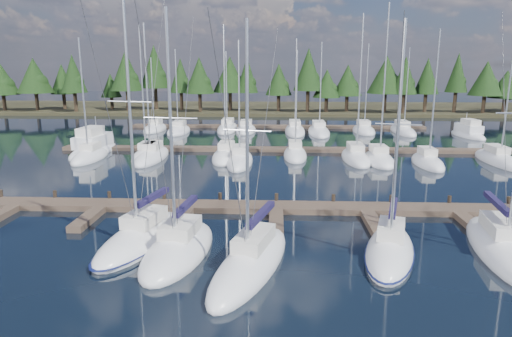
# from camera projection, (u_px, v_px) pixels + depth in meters

# --- Properties ---
(ground) EXTENTS (260.00, 260.00, 0.00)m
(ground) POSITION_uv_depth(u_px,v_px,m) (277.00, 171.00, 43.01)
(ground) COLOR black
(ground) RESTS_ON ground
(far_shore) EXTENTS (220.00, 30.00, 0.60)m
(far_shore) POSITION_uv_depth(u_px,v_px,m) (278.00, 108.00, 101.37)
(far_shore) COLOR #312E1B
(far_shore) RESTS_ON ground
(main_dock) EXTENTS (44.00, 6.13, 0.90)m
(main_dock) POSITION_uv_depth(u_px,v_px,m) (276.00, 210.00, 30.65)
(main_dock) COLOR brown
(main_dock) RESTS_ON ground
(back_docks) EXTENTS (50.00, 21.80, 0.40)m
(back_docks) POSITION_uv_depth(u_px,v_px,m) (277.00, 137.00, 62.03)
(back_docks) COLOR brown
(back_docks) RESTS_ON ground
(front_sailboat_1) EXTENTS (4.87, 9.31, 14.35)m
(front_sailboat_1) POSITION_uv_depth(u_px,v_px,m) (142.00, 237.00, 25.59)
(front_sailboat_1) COLOR silver
(front_sailboat_1) RESTS_ON ground
(front_sailboat_2) EXTENTS (3.92, 8.25, 13.17)m
(front_sailboat_2) POSITION_uv_depth(u_px,v_px,m) (179.00, 249.00, 23.98)
(front_sailboat_2) COLOR silver
(front_sailboat_2) RESTS_ON ground
(front_sailboat_3) EXTENTS (4.92, 9.82, 12.50)m
(front_sailboat_3) POSITION_uv_depth(u_px,v_px,m) (251.00, 262.00, 22.40)
(front_sailboat_3) COLOR silver
(front_sailboat_3) RESTS_ON ground
(front_sailboat_4) EXTENTS (4.54, 8.13, 12.64)m
(front_sailboat_4) POSITION_uv_depth(u_px,v_px,m) (390.00, 251.00, 23.76)
(front_sailboat_4) COLOR silver
(front_sailboat_4) RESTS_ON ground
(front_sailboat_5) EXTENTS (4.22, 10.16, 13.54)m
(front_sailboat_5) POSITION_uv_depth(u_px,v_px,m) (503.00, 248.00, 24.16)
(front_sailboat_5) COLOR silver
(front_sailboat_5) RESTS_ON ground
(back_sailboat_rows) EXTENTS (44.90, 33.77, 16.32)m
(back_sailboat_rows) POSITION_uv_depth(u_px,v_px,m) (278.00, 141.00, 57.80)
(back_sailboat_rows) COLOR silver
(back_sailboat_rows) RESTS_ON ground
(motor_yacht_left) EXTENTS (3.88, 10.03, 4.93)m
(motor_yacht_left) POSITION_uv_depth(u_px,v_px,m) (94.00, 148.00, 51.51)
(motor_yacht_left) COLOR silver
(motor_yacht_left) RESTS_ON ground
(motor_yacht_right) EXTENTS (3.52, 8.26, 4.00)m
(motor_yacht_right) POSITION_uv_depth(u_px,v_px,m) (468.00, 133.00, 63.36)
(motor_yacht_right) COLOR silver
(motor_yacht_right) RESTS_ON ground
(tree_line) EXTENTS (182.94, 11.67, 13.73)m
(tree_line) POSITION_uv_depth(u_px,v_px,m) (265.00, 77.00, 90.41)
(tree_line) COLOR black
(tree_line) RESTS_ON far_shore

